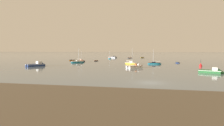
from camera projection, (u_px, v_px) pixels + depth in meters
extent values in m
plane|color=slate|center=(150.00, 83.00, 31.75)|extent=(800.00, 800.00, 0.00)
cube|color=gray|center=(113.00, 58.00, 125.61)|extent=(5.86, 4.14, 1.07)
cone|color=gray|center=(116.00, 58.00, 124.06)|extent=(2.38, 2.62, 2.14)
cube|color=black|center=(113.00, 57.00, 125.55)|extent=(5.99, 4.23, 0.12)
cube|color=black|center=(114.00, 56.00, 125.10)|extent=(0.71, 0.84, 0.59)
cube|color=black|center=(109.00, 57.00, 127.06)|extent=(0.47, 0.52, 0.76)
ellipsoid|color=gold|center=(131.00, 64.00, 71.69)|extent=(5.65, 4.24, 0.95)
cube|color=silver|center=(131.00, 63.00, 71.66)|extent=(4.85, 3.68, 0.10)
cube|color=silver|center=(132.00, 62.00, 71.46)|extent=(1.63, 1.48, 0.34)
cylinder|color=#B7BABF|center=(132.00, 56.00, 71.14)|extent=(0.10, 0.10, 5.25)
cylinder|color=beige|center=(130.00, 61.00, 72.07)|extent=(2.74, 1.68, 0.19)
cube|color=#23602D|center=(210.00, 72.00, 44.93)|extent=(5.12, 3.70, 0.93)
cone|color=#23602D|center=(222.00, 73.00, 43.52)|extent=(2.10, 2.30, 1.87)
cube|color=silver|center=(210.00, 71.00, 44.88)|extent=(5.24, 3.78, 0.10)
cube|color=silver|center=(215.00, 69.00, 44.23)|extent=(1.63, 1.81, 0.72)
cube|color=#384751|center=(218.00, 69.00, 43.90)|extent=(0.80, 1.40, 0.58)
cube|color=black|center=(199.00, 71.00, 46.24)|extent=(0.41, 0.46, 0.66)
cube|color=navy|center=(35.00, 66.00, 62.41)|extent=(4.96, 5.96, 1.10)
cone|color=navy|center=(43.00, 65.00, 64.53)|extent=(2.80, 2.66, 2.21)
cube|color=silver|center=(35.00, 64.00, 62.43)|extent=(5.06, 6.10, 0.12)
cube|color=silver|center=(39.00, 62.00, 63.31)|extent=(2.19, 2.07, 0.86)
cube|color=#384751|center=(41.00, 62.00, 63.79)|extent=(1.57, 1.15, 0.68)
cube|color=black|center=(27.00, 66.00, 60.43)|extent=(0.55, 0.52, 0.78)
ellipsoid|color=gold|center=(142.00, 58.00, 127.42)|extent=(3.23, 4.50, 0.68)
cube|color=black|center=(142.00, 57.00, 127.40)|extent=(3.05, 4.18, 0.09)
cube|color=black|center=(142.00, 57.00, 127.41)|extent=(1.30, 0.83, 0.07)
ellipsoid|color=black|center=(96.00, 61.00, 91.48)|extent=(2.07, 3.11, 0.47)
cube|color=brown|center=(96.00, 60.00, 91.47)|extent=(1.96, 2.88, 0.06)
cube|color=brown|center=(96.00, 61.00, 91.47)|extent=(0.91, 0.52, 0.05)
ellipsoid|color=navy|center=(178.00, 63.00, 77.68)|extent=(1.84, 3.61, 0.54)
cube|color=#33383F|center=(178.00, 62.00, 77.66)|extent=(1.76, 3.33, 0.07)
cube|color=#33383F|center=(178.00, 62.00, 77.67)|extent=(1.08, 0.42, 0.05)
ellipsoid|color=gray|center=(130.00, 58.00, 121.18)|extent=(3.95, 3.44, 0.62)
cube|color=brown|center=(130.00, 58.00, 121.16)|extent=(3.68, 3.23, 0.08)
cube|color=brown|center=(130.00, 58.00, 121.16)|extent=(0.93, 1.12, 0.06)
ellipsoid|color=#197084|center=(154.00, 64.00, 71.39)|extent=(5.28, 1.88, 0.90)
cube|color=black|center=(154.00, 63.00, 71.37)|extent=(4.49, 1.68, 0.09)
cube|color=black|center=(154.00, 62.00, 71.39)|extent=(1.30, 0.95, 0.32)
cylinder|color=#B7BABF|center=(153.00, 56.00, 71.25)|extent=(0.09, 0.09, 4.94)
cylinder|color=beige|center=(156.00, 61.00, 71.23)|extent=(2.87, 0.33, 0.18)
ellipsoid|color=orange|center=(72.00, 60.00, 95.75)|extent=(2.61, 4.47, 0.67)
cube|color=black|center=(72.00, 60.00, 95.73)|extent=(2.48, 4.14, 0.09)
cube|color=black|center=(72.00, 60.00, 95.74)|extent=(1.32, 0.63, 0.07)
cube|color=white|center=(134.00, 67.00, 57.20)|extent=(4.87, 4.97, 0.97)
cone|color=white|center=(140.00, 67.00, 58.68)|extent=(2.46, 2.45, 1.94)
cube|color=brown|center=(134.00, 66.00, 57.21)|extent=(4.98, 5.08, 0.11)
cube|color=brown|center=(136.00, 65.00, 57.59)|extent=(0.76, 0.76, 0.54)
cube|color=black|center=(128.00, 67.00, 55.81)|extent=(0.49, 0.48, 0.69)
ellipsoid|color=#197084|center=(110.00, 59.00, 113.17)|extent=(3.07, 4.61, 0.77)
cube|color=brown|center=(110.00, 58.00, 113.15)|extent=(2.68, 3.95, 0.08)
cube|color=brown|center=(110.00, 58.00, 113.35)|extent=(1.13, 1.29, 0.28)
cylinder|color=#B7BABF|center=(110.00, 54.00, 113.38)|extent=(0.08, 0.08, 4.21)
cylinder|color=beige|center=(110.00, 57.00, 112.57)|extent=(1.14, 2.29, 0.15)
ellipsoid|color=#197084|center=(77.00, 62.00, 79.30)|extent=(5.61, 5.07, 1.00)
cube|color=silver|center=(77.00, 61.00, 79.27)|extent=(4.83, 4.38, 0.10)
cube|color=silver|center=(78.00, 61.00, 79.39)|extent=(1.71, 1.65, 0.36)
cylinder|color=#B7BABF|center=(79.00, 55.00, 79.32)|extent=(0.10, 0.10, 5.49)
cylinder|color=beige|center=(76.00, 60.00, 78.88)|extent=(2.59, 2.18, 0.20)
ellipsoid|color=black|center=(81.00, 61.00, 88.15)|extent=(5.08, 2.96, 0.84)
cube|color=brown|center=(81.00, 60.00, 88.13)|extent=(4.34, 2.59, 0.08)
cube|color=brown|center=(81.00, 60.00, 87.99)|extent=(1.37, 1.16, 0.30)
cylinder|color=#B7BABF|center=(81.00, 55.00, 87.74)|extent=(0.08, 0.08, 4.60)
cylinder|color=beige|center=(80.00, 59.00, 88.39)|extent=(2.59, 1.00, 0.17)
cylinder|color=red|center=(201.00, 66.00, 61.47)|extent=(0.90, 0.90, 0.70)
cone|color=red|center=(201.00, 64.00, 61.42)|extent=(0.72, 0.72, 0.70)
cylinder|color=black|center=(201.00, 62.00, 61.36)|extent=(0.10, 0.10, 0.90)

